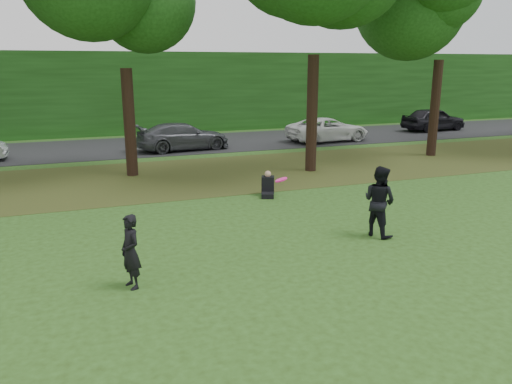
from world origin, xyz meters
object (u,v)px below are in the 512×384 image
player_left (131,252)px  frisbee (281,180)px  player_right (379,201)px  seated_person (268,187)px

player_left → frisbee: size_ratio=3.90×
player_left → player_right: (6.27, 0.99, 0.16)m
player_left → seated_person: (5.07, 5.66, -0.43)m
player_left → seated_person: bearing=118.7°
player_right → frisbee: 3.15m
player_left → frisbee: bearing=77.4°
frisbee → seated_person: 5.75m
player_left → player_right: size_ratio=0.82×
player_left → frisbee: frisbee is taller
player_left → seated_person: size_ratio=1.79×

